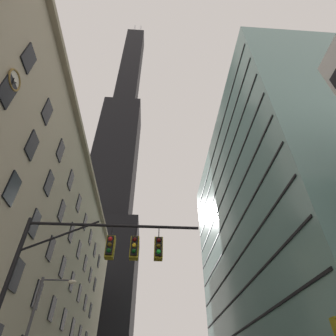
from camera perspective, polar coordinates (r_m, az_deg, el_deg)
station_building at (r=38.05m, az=-31.09°, el=-15.34°), size 14.92×59.59×27.98m
dark_skyscraper at (r=109.91m, az=-11.80°, el=-3.77°), size 24.53×24.53×213.52m
glass_office_midrise at (r=49.83m, az=22.73°, el=-12.20°), size 18.61×45.76×44.61m
traffic_signal_mast at (r=13.19m, az=-14.73°, el=-18.63°), size 8.38×0.63×7.90m
street_lamppost at (r=19.82m, az=-26.23°, el=-27.94°), size 2.28×0.32×7.16m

